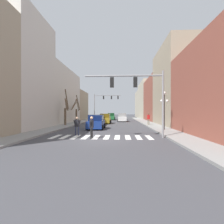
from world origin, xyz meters
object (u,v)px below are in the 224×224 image
street_lamp_right_corner (164,103)px  car_parked_right_near (96,122)px  pedestrian_waiting_at_curb (77,124)px  pedestrian_near_right_corner (148,118)px  traffic_signal_far (104,101)px  pedestrian_on_right_sidewalk (92,125)px  car_parked_right_mid (111,117)px  street_tree_left_mid (66,110)px  street_tree_right_near (76,111)px  traffic_signal_near (139,89)px  car_parked_left_far (122,118)px  car_driving_away_lane (105,119)px

street_lamp_right_corner → car_parked_right_near: (-8.03, 1.68, -2.40)m
pedestrian_waiting_at_curb → pedestrian_near_right_corner: pedestrian_near_right_corner is taller
traffic_signal_far → pedestrian_on_right_sidewalk: (1.96, -30.89, -3.96)m
car_parked_right_mid → pedestrian_near_right_corner: pedestrian_near_right_corner is taller
street_lamp_right_corner → pedestrian_near_right_corner: street_lamp_right_corner is taller
car_parked_right_near → street_tree_left_mid: street_tree_left_mid is taller
car_parked_right_mid → pedestrian_on_right_sidewalk: size_ratio=2.51×
traffic_signal_far → street_tree_right_near: (-3.96, -12.64, -2.72)m
car_parked_right_mid → pedestrian_on_right_sidewalk: pedestrian_on_right_sidewalk is taller
car_parked_right_near → car_parked_right_mid: bearing=178.7°
traffic_signal_far → pedestrian_near_right_corner: bearing=-63.8°
car_parked_right_near → pedestrian_waiting_at_curb: 5.97m
car_parked_right_near → pedestrian_on_right_sidewalk: size_ratio=2.30×
car_parked_right_mid → traffic_signal_near: bearing=7.3°
traffic_signal_far → pedestrian_waiting_at_curb: (0.32, -29.16, -4.01)m
car_parked_right_near → pedestrian_near_right_corner: size_ratio=2.31×
pedestrian_waiting_at_curb → pedestrian_near_right_corner: (8.35, 11.56, 0.20)m
car_parked_left_far → street_tree_left_mid: bearing=144.5°
car_parked_left_far → street_tree_right_near: 10.68m
car_parked_right_mid → pedestrian_on_right_sidewalk: 32.15m
pedestrian_on_right_sidewalk → car_parked_right_near: bearing=11.5°
pedestrian_waiting_at_curb → street_tree_right_near: (-4.28, 16.53, 1.29)m
pedestrian_on_right_sidewalk → street_tree_right_near: (-5.92, 18.26, 1.24)m
pedestrian_waiting_at_curb → street_tree_left_mid: bearing=126.5°
pedestrian_near_right_corner → street_lamp_right_corner: bearing=160.5°
pedestrian_waiting_at_curb → traffic_signal_far: bearing=104.3°
traffic_signal_near → car_parked_right_mid: traffic_signal_near is taller
street_tree_left_mid → street_lamp_right_corner: bearing=-24.8°
car_driving_away_lane → street_tree_left_mid: bearing=-45.0°
traffic_signal_near → street_lamp_right_corner: (3.41, 5.35, -0.87)m
car_parked_right_mid → car_parked_right_near: car_parked_right_mid is taller
car_parked_right_mid → street_tree_right_near: bearing=-22.6°
traffic_signal_far → car_parked_right_near: (1.26, -23.27, -4.20)m
traffic_signal_far → pedestrian_near_right_corner: (8.67, -17.61, -3.81)m
car_parked_right_near → pedestrian_near_right_corner: bearing=127.4°
pedestrian_on_right_sidewalk → car_parked_left_far: bearing=-0.1°
street_tree_right_near → pedestrian_near_right_corner: bearing=-21.5°
car_parked_right_near → street_lamp_right_corner: bearing=78.2°
car_driving_away_lane → car_parked_left_far: 7.40m
street_tree_left_mid → pedestrian_waiting_at_curb: bearing=-67.2°
pedestrian_near_right_corner → car_parked_left_far: bearing=-4.4°
traffic_signal_near → street_lamp_right_corner: size_ratio=1.53×
car_parked_right_mid → pedestrian_near_right_corner: bearing=20.0°
car_parked_right_mid → pedestrian_waiting_at_curb: (-1.50, -30.41, 0.18)m
car_parked_right_near → pedestrian_waiting_at_curb: size_ratio=2.42×
car_parked_left_far → pedestrian_on_right_sidewalk: car_parked_left_far is taller
traffic_signal_near → pedestrian_near_right_corner: size_ratio=3.72×
car_parked_right_near → car_parked_left_far: size_ratio=0.95×
traffic_signal_far → car_driving_away_lane: size_ratio=1.64×
pedestrian_on_right_sidewalk → pedestrian_waiting_at_curb: 2.39m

